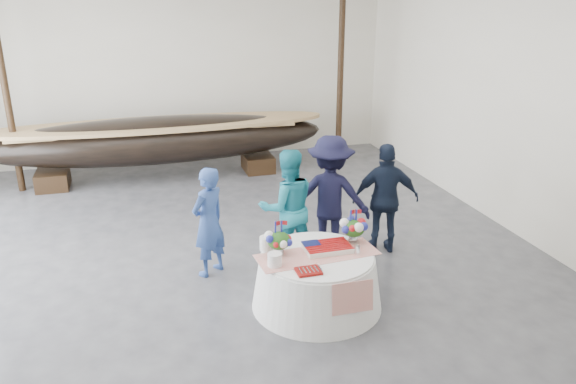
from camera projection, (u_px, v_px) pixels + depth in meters
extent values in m
cube|color=#3D3D42|center=(225.00, 266.00, 8.53)|extent=(10.00, 12.00, 0.01)
cube|color=silver|center=(178.00, 66.00, 13.19)|extent=(10.00, 0.02, 4.50)
cube|color=silver|center=(527.00, 102.00, 9.03)|extent=(0.02, 12.00, 4.50)
cylinder|color=black|center=(4.00, 82.00, 10.94)|extent=(0.14, 0.14, 4.50)
cylinder|color=black|center=(341.00, 69.00, 12.72)|extent=(0.14, 0.14, 4.50)
cube|color=black|center=(53.00, 179.00, 11.80)|extent=(0.65, 0.83, 0.37)
cube|color=black|center=(258.00, 163.00, 12.92)|extent=(0.65, 0.83, 0.37)
ellipsoid|color=black|center=(158.00, 140.00, 12.12)|extent=(7.38, 1.48, 1.01)
cube|color=#9E7A4C|center=(157.00, 128.00, 12.03)|extent=(5.90, 0.97, 0.06)
cone|color=white|center=(317.00, 281.00, 7.36)|extent=(1.72, 1.72, 0.71)
cylinder|color=white|center=(317.00, 256.00, 7.23)|extent=(1.45, 1.45, 0.04)
cube|color=#B62012|center=(317.00, 254.00, 7.22)|extent=(1.62, 0.67, 0.01)
cube|color=white|center=(327.00, 248.00, 7.33)|extent=(0.60, 0.40, 0.07)
cylinder|color=white|center=(275.00, 260.00, 6.91)|extent=(0.18, 0.18, 0.17)
cylinder|color=white|center=(266.00, 243.00, 7.33)|extent=(0.18, 0.18, 0.18)
cube|color=maroon|center=(308.00, 271.00, 6.78)|extent=(0.30, 0.24, 0.03)
cone|color=silver|center=(357.00, 250.00, 7.22)|extent=(0.09, 0.09, 0.12)
imported|color=#2A4688|center=(209.00, 222.00, 8.04)|extent=(0.71, 0.68, 1.63)
imported|color=teal|center=(287.00, 208.00, 8.34)|extent=(0.88, 0.68, 1.80)
imported|color=black|center=(330.00, 196.00, 8.63)|extent=(1.42, 1.16, 1.91)
imported|color=black|center=(386.00, 199.00, 8.73)|extent=(1.11, 0.66, 1.77)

